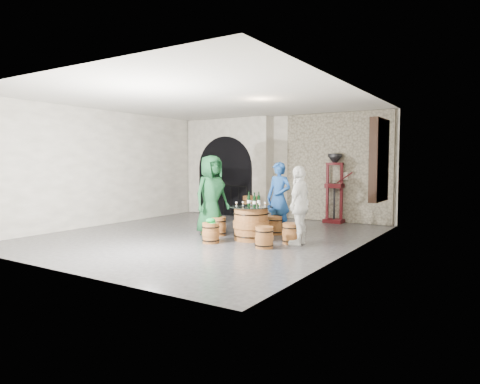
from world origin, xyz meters
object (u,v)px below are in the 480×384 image
Objects in this scene: barrel_stool_far at (275,225)px; barrel_stool_right at (291,234)px; wine_bottle_left at (249,200)px; side_barrel at (251,207)px; wine_bottle_right at (259,200)px; person_blue at (279,198)px; wine_bottle_center at (254,201)px; person_green at (211,195)px; barrel_stool_near_right at (264,237)px; barrel_stool_left at (218,226)px; barrel_stool_near_left at (211,233)px; person_white at (299,205)px; corking_press at (334,183)px; barrel_table at (251,223)px.

barrel_stool_right is at bearing -45.86° from barrel_stool_far.
wine_bottle_left is 3.62m from side_barrel.
wine_bottle_right is (-0.85, 0.09, 0.67)m from barrel_stool_right.
side_barrel is at bearing 139.61° from person_blue.
person_green is at bearing 172.19° from wine_bottle_center.
person_green is (-1.27, -0.87, 0.74)m from barrel_stool_far.
wine_bottle_left is at bearing 138.84° from barrel_stool_near_right.
barrel_stool_near_right is 0.63× the size of side_barrel.
person_green reaches higher than barrel_stool_left.
barrel_stool_right is 1.00× the size of barrel_stool_near_left.
wine_bottle_left is 1.00× the size of wine_bottle_center.
barrel_stool_right is 0.65m from person_white.
wine_bottle_left is at bearing -78.55° from person_green.
person_white reaches higher than barrel_stool_left.
side_barrel is at bearing -168.09° from corking_press.
barrel_stool_right is 0.26× the size of person_white.
wine_bottle_left is 3.69m from corking_press.
person_white is at bearing 9.80° from wine_bottle_center.
barrel_stool_near_left is 0.63× the size of side_barrel.
barrel_stool_near_right is 1.26m from barrel_stool_near_left.
corking_press is at bearing 83.31° from person_blue.
wine_bottle_left and wine_bottle_right have the same top height.
person_blue is 2.59m from corking_press.
barrel_stool_left is at bearing -140.12° from barrel_stool_far.
barrel_stool_near_right is at bearing -97.39° from person_green.
wine_bottle_right is (0.66, 0.95, 0.67)m from barrel_stool_near_left.
wine_bottle_center is at bearing -97.18° from corking_press.
wine_bottle_right is (-0.03, 0.25, 0.00)m from wine_bottle_center.
wine_bottle_center reaches higher than barrel_stool_right.
corking_press reaches higher than barrel_stool_left.
person_blue is at bearing 79.60° from wine_bottle_left.
barrel_stool_far is at bearing -91.48° from person_blue.
person_blue is at bearing 44.53° from barrel_stool_left.
wine_bottle_right reaches higher than barrel_stool_near_right.
person_white is at bearing -4.15° from wine_bottle_right.
barrel_stool_right is at bearing 70.71° from barrel_stool_near_right.
side_barrel is 2.68m from corking_press.
person_green is 2.32m from person_white.
wine_bottle_right reaches higher than barrel_table.
corking_press is (2.50, 0.53, 0.81)m from side_barrel.
wine_bottle_right is (-0.01, -0.97, 0.01)m from person_blue.
barrel_stool_far is 0.25× the size of person_blue.
side_barrel is at bearing 124.00° from wine_bottle_right.
barrel_stool_left is 4.02m from corking_press.
barrel_stool_left is at bearing -80.23° from person_green.
barrel_table is at bearing -58.79° from side_barrel.
person_green is at bearing -145.78° from barrel_stool_far.
person_blue reaches higher than barrel_stool_right.
barrel_stool_far is 0.68m from person_blue.
barrel_stool_near_right is (0.61, -1.61, 0.00)m from barrel_stool_far.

